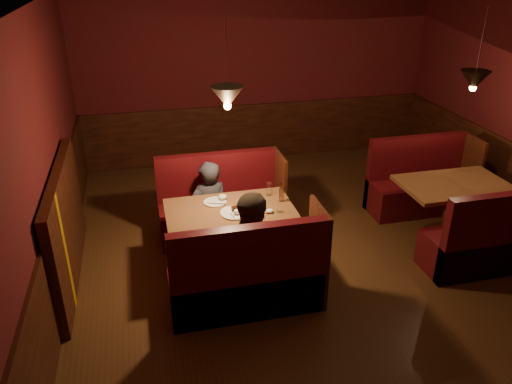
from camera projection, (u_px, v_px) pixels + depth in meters
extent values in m
cube|color=#59341A|center=(326.00, 262.00, 6.02)|extent=(6.00, 7.00, 0.01)
cube|color=#352019|center=(345.00, 6.00, 4.76)|extent=(6.00, 7.00, 0.01)
cube|color=#491615|center=(258.00, 78.00, 8.46)|extent=(6.00, 0.01, 2.90)
cube|color=#491615|center=(39.00, 175.00, 4.76)|extent=(0.01, 7.00, 2.90)
cube|color=black|center=(258.00, 132.00, 8.85)|extent=(6.00, 0.04, 1.00)
cube|color=black|center=(59.00, 259.00, 5.17)|extent=(0.04, 7.00, 1.00)
cube|color=black|center=(66.00, 227.00, 5.47)|extent=(0.10, 2.20, 1.30)
cube|color=#C18813|center=(66.00, 253.00, 5.00)|extent=(0.01, 0.12, 1.30)
cylinder|color=#333333|center=(226.00, 57.00, 4.86)|extent=(0.01, 0.01, 0.80)
cone|color=black|center=(227.00, 97.00, 5.04)|extent=(0.34, 0.34, 0.22)
sphere|color=#FFBF72|center=(227.00, 106.00, 5.07)|extent=(0.08, 0.08, 0.08)
cylinder|color=#333333|center=(481.00, 44.00, 5.52)|extent=(0.01, 0.01, 0.80)
cone|color=black|center=(474.00, 80.00, 5.70)|extent=(0.34, 0.34, 0.22)
sphere|color=#FFBF72|center=(473.00, 88.00, 5.74)|extent=(0.08, 0.08, 0.08)
cube|color=brown|center=(230.00, 211.00, 5.60)|extent=(1.44, 0.87, 0.05)
cylinder|color=black|center=(231.00, 241.00, 5.77)|extent=(0.14, 0.14, 0.72)
cylinder|color=black|center=(231.00, 265.00, 5.92)|extent=(0.58, 0.58, 0.04)
cylinder|color=silver|center=(233.00, 213.00, 5.49)|extent=(0.29, 0.29, 0.02)
cube|color=black|center=(236.00, 209.00, 5.52)|extent=(0.09, 0.08, 0.04)
ellipsoid|color=silver|center=(237.00, 212.00, 5.43)|extent=(0.07, 0.07, 0.06)
cube|color=tan|center=(248.00, 214.00, 5.42)|extent=(0.08, 0.06, 0.03)
cylinder|color=silver|center=(232.00, 216.00, 5.40)|extent=(0.03, 0.13, 0.01)
cylinder|color=silver|center=(215.00, 202.00, 5.73)|extent=(0.27, 0.27, 0.02)
ellipsoid|color=beige|center=(223.00, 197.00, 5.77)|extent=(0.10, 0.10, 0.06)
cube|color=silver|center=(217.00, 204.00, 5.67)|extent=(0.20, 0.08, 0.00)
cylinder|color=white|center=(259.00, 200.00, 5.69)|extent=(0.05, 0.05, 0.09)
cylinder|color=white|center=(269.00, 189.00, 5.89)|extent=(0.08, 0.08, 0.15)
cylinder|color=white|center=(280.00, 206.00, 5.50)|extent=(0.08, 0.08, 0.15)
cylinder|color=#47230F|center=(282.00, 195.00, 5.74)|extent=(0.06, 0.06, 0.16)
cylinder|color=#47230F|center=(282.00, 185.00, 5.68)|extent=(0.03, 0.03, 0.07)
ellipsoid|color=white|center=(269.00, 211.00, 5.50)|extent=(0.10, 0.08, 0.05)
cube|color=#560B12|center=(220.00, 220.00, 6.48)|extent=(1.54, 0.57, 0.46)
cube|color=#560B12|center=(217.00, 191.00, 6.54)|extent=(1.54, 0.12, 1.08)
cube|color=black|center=(279.00, 192.00, 6.51)|extent=(0.04, 0.57, 1.08)
cube|color=#560B12|center=(245.00, 287.00, 5.17)|extent=(1.54, 0.57, 0.46)
cube|color=#560B12|center=(249.00, 275.00, 4.84)|extent=(1.54, 0.12, 1.08)
cube|color=black|center=(318.00, 253.00, 5.20)|extent=(0.04, 0.57, 1.08)
cube|color=brown|center=(454.00, 185.00, 6.27)|extent=(1.34, 0.86, 0.05)
cylinder|color=black|center=(449.00, 211.00, 6.43)|extent=(0.14, 0.14, 0.70)
cylinder|color=black|center=(445.00, 234.00, 6.58)|extent=(0.56, 0.56, 0.04)
cube|color=#560B12|center=(419.00, 196.00, 7.13)|extent=(1.44, 0.55, 0.45)
cube|color=#560B12|center=(414.00, 171.00, 7.19)|extent=(1.44, 0.12, 1.06)
cube|color=black|center=(468.00, 172.00, 7.15)|extent=(0.04, 0.55, 1.06)
cube|color=#560B12|center=(483.00, 249.00, 5.85)|extent=(1.44, 0.55, 0.45)
cube|color=#560B12|center=(501.00, 236.00, 5.53)|extent=(1.44, 0.12, 1.06)
imported|color=#2B2B35|center=(208.00, 189.00, 6.18)|extent=(0.59, 0.46, 1.44)
imported|color=black|center=(256.00, 234.00, 5.08)|extent=(0.87, 0.75, 1.56)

